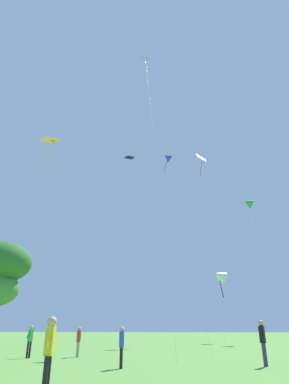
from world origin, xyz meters
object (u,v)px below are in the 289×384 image
at_px(person_in_blue_jacket, 263,338).
at_px(kite_black_large, 129,165).
at_px(kite_blue_delta, 167,158).
at_px(person_near_tree, 30,338).
at_px(kite_red_high, 147,75).
at_px(kite_green_small, 248,203).
at_px(kite_white_distant, 219,276).
at_px(person_foreground_watcher, 121,343).
at_px(kite_pink_low, 202,165).
at_px(kite_yellow_diamond, 48,146).
at_px(person_with_spool, 79,339).
at_px(person_in_red_shirt, 49,347).

bearing_deg(person_in_blue_jacket, kite_black_large, 111.07).
distance_m(kite_blue_delta, person_near_tree, 19.73).
xyz_separation_m(kite_red_high, kite_green_small, (12.35, 19.83, -7.08)).
distance_m(kite_green_small, person_near_tree, 36.94).
bearing_deg(kite_white_distant, person_foreground_watcher, -103.33).
distance_m(kite_blue_delta, kite_pink_low, 18.43).
relative_size(kite_yellow_diamond, kite_green_small, 1.13).
height_order(kite_yellow_diamond, person_foreground_watcher, kite_yellow_diamond).
relative_size(person_near_tree, person_foreground_watcher, 1.07).
xyz_separation_m(person_with_spool, person_near_tree, (-2.40, -1.07, 0.05)).
bearing_deg(kite_green_small, person_in_red_shirt, -108.61).
height_order(kite_blue_delta, kite_green_small, kite_green_small).
bearing_deg(person_in_red_shirt, kite_white_distant, 78.04).
height_order(kite_black_large, person_near_tree, kite_black_large).
distance_m(person_with_spool, person_near_tree, 2.63).
relative_size(kite_blue_delta, person_with_spool, 11.15).
distance_m(kite_white_distant, person_in_red_shirt, 35.89).
relative_size(kite_red_high, kite_black_large, 1.06).
bearing_deg(kite_blue_delta, kite_black_large, 111.73).
bearing_deg(person_in_red_shirt, person_near_tree, 117.29).
bearing_deg(kite_yellow_diamond, kite_pink_low, 40.33).
bearing_deg(person_foreground_watcher, kite_green_small, 69.02).
bearing_deg(person_near_tree, person_foreground_watcher, -36.21).
distance_m(person_in_blue_jacket, person_in_red_shirt, 9.94).
xyz_separation_m(kite_blue_delta, person_foreground_watcher, (-1.43, -13.62, -15.84)).
relative_size(kite_blue_delta, kite_green_small, 0.90).
bearing_deg(kite_red_high, person_foreground_watcher, -88.71).
bearing_deg(kite_pink_low, person_foreground_watcher, -100.87).
relative_size(kite_blue_delta, person_foreground_watcher, 11.31).
distance_m(kite_red_high, person_in_blue_jacket, 27.06).
height_order(kite_yellow_diamond, kite_white_distant, kite_yellow_diamond).
xyz_separation_m(kite_yellow_diamond, kite_pink_low, (17.45, 14.81, 4.18)).
distance_m(kite_blue_delta, person_with_spool, 18.51).
relative_size(kite_red_high, person_in_red_shirt, 17.18).
xyz_separation_m(person_in_red_shirt, person_foreground_watcher, (0.57, 6.06, -0.11)).
xyz_separation_m(kite_red_high, kite_black_large, (-5.37, 19.64, 0.14)).
bearing_deg(person_near_tree, person_with_spool, 23.98).
relative_size(kite_black_large, person_in_blue_jacket, 15.41).
height_order(kite_yellow_diamond, kite_red_high, kite_red_high).
bearing_deg(kite_pink_low, kite_black_large, 173.03).
height_order(kite_blue_delta, person_in_red_shirt, kite_blue_delta).
distance_m(kite_yellow_diamond, person_in_red_shirt, 30.52).
bearing_deg(person_near_tree, person_in_red_shirt, -62.71).
distance_m(kite_white_distant, kite_pink_low, 16.57).
distance_m(kite_white_distant, person_in_blue_jacket, 27.72).
height_order(kite_blue_delta, person_with_spool, kite_blue_delta).
relative_size(kite_white_distant, person_near_tree, 5.65).
height_order(person_in_blue_jacket, person_foreground_watcher, person_in_blue_jacket).
bearing_deg(kite_yellow_diamond, kite_green_small, 34.57).
relative_size(person_in_red_shirt, person_foreground_watcher, 1.12).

